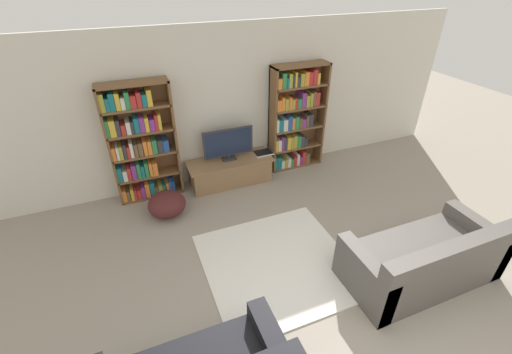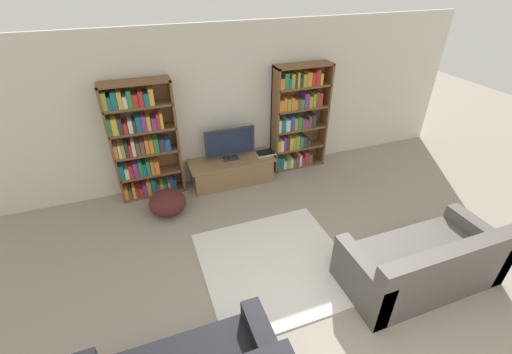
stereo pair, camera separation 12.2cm
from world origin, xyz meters
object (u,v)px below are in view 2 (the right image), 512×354
object	(u,v)px
laptop	(265,153)
couch_right_sofa	(422,264)
bookshelf_left	(142,143)
television	(230,143)
bookshelf_right	(297,119)
beanbag_ottoman	(168,203)
tv_stand	(232,171)

from	to	relation	value
laptop	couch_right_sofa	world-z (taller)	couch_right_sofa
bookshelf_left	television	xyz separation A→B (m)	(1.39, -0.11, -0.20)
bookshelf_right	television	distance (m)	1.32
television	beanbag_ottoman	world-z (taller)	television
tv_stand	laptop	xyz separation A→B (m)	(0.63, 0.01, 0.23)
bookshelf_right	couch_right_sofa	xyz separation A→B (m)	(0.18, -3.10, -0.67)
bookshelf_right	laptop	distance (m)	0.84
television	laptop	distance (m)	0.69
tv_stand	laptop	bearing A→B (deg)	0.93
tv_stand	television	size ratio (longest dim) A/B	1.70
tv_stand	television	distance (m)	0.52
television	bookshelf_left	bearing A→B (deg)	175.56
bookshelf_left	tv_stand	world-z (taller)	bookshelf_left
couch_right_sofa	beanbag_ottoman	xyz separation A→B (m)	(-2.66, 2.45, -0.11)
tv_stand	beanbag_ottoman	bearing A→B (deg)	-157.26
bookshelf_left	laptop	xyz separation A→B (m)	(2.02, -0.14, -0.49)
bookshelf_right	laptop	xyz separation A→B (m)	(-0.67, -0.14, -0.50)
television	couch_right_sofa	bearing A→B (deg)	-63.83
bookshelf_left	bookshelf_right	distance (m)	2.69
tv_stand	bookshelf_left	bearing A→B (deg)	173.94
laptop	couch_right_sofa	bearing A→B (deg)	-74.18
tv_stand	laptop	size ratio (longest dim) A/B	4.43
television	beanbag_ottoman	size ratio (longest dim) A/B	1.50
bookshelf_left	bookshelf_right	bearing A→B (deg)	0.00
couch_right_sofa	beanbag_ottoman	bearing A→B (deg)	137.36
bookshelf_left	couch_right_sofa	size ratio (longest dim) A/B	1.02
beanbag_ottoman	bookshelf_right	bearing A→B (deg)	14.59
tv_stand	beanbag_ottoman	size ratio (longest dim) A/B	2.56
laptop	beanbag_ottoman	xyz separation A→B (m)	(-1.82, -0.51, -0.27)
bookshelf_right	couch_right_sofa	bearing A→B (deg)	-86.77
beanbag_ottoman	television	bearing A→B (deg)	24.34
television	beanbag_ottoman	xyz separation A→B (m)	(-1.19, -0.54, -0.56)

